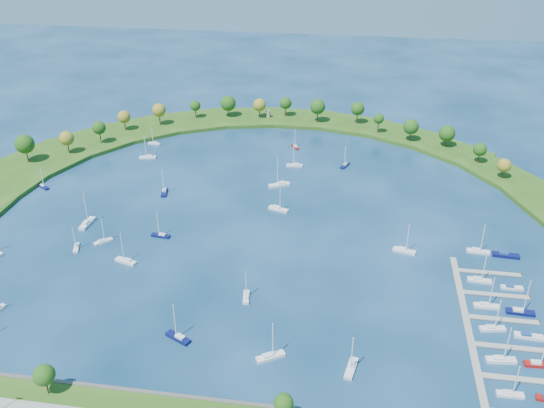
# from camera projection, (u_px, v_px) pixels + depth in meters

# --- Properties ---
(ground) EXTENTS (700.00, 700.00, 0.00)m
(ground) POSITION_uv_depth(u_px,v_px,m) (259.00, 217.00, 248.77)
(ground) COLOR #06273B
(ground) RESTS_ON ground
(breakwater) EXTENTS (286.74, 247.64, 2.00)m
(breakwater) POSITION_uv_depth(u_px,v_px,m) (185.00, 161.00, 296.67)
(breakwater) COLOR #224813
(breakwater) RESTS_ON ground
(breakwater_trees) EXTENTS (239.28, 93.26, 14.40)m
(breakwater_trees) POSITION_uv_depth(u_px,v_px,m) (256.00, 121.00, 320.53)
(breakwater_trees) COLOR #382314
(breakwater_trees) RESTS_ON breakwater
(harbor_tower) EXTENTS (2.60, 2.60, 4.53)m
(harbor_tower) POSITION_uv_depth(u_px,v_px,m) (268.00, 114.00, 348.22)
(harbor_tower) COLOR gray
(harbor_tower) RESTS_ON breakwater
(dock_system) EXTENTS (24.28, 82.00, 1.60)m
(dock_system) POSITION_uv_depth(u_px,v_px,m) (492.00, 332.00, 184.42)
(dock_system) COLOR gray
(dock_system) RESTS_ON ground
(moored_boat_0) EXTENTS (9.31, 5.21, 13.19)m
(moored_boat_0) POSITION_uv_depth(u_px,v_px,m) (278.00, 208.00, 253.46)
(moored_boat_0) COLOR silver
(moored_boat_0) RESTS_ON ground
(moored_boat_1) EXTENTS (6.71, 6.71, 10.90)m
(moored_boat_1) POSITION_uv_depth(u_px,v_px,m) (103.00, 241.00, 230.56)
(moored_boat_1) COLOR silver
(moored_boat_1) RESTS_ON ground
(moored_boat_2) EXTENTS (4.70, 7.70, 10.96)m
(moored_boat_2) POSITION_uv_depth(u_px,v_px,m) (345.00, 165.00, 293.03)
(moored_boat_2) COLOR #0B0F45
(moored_boat_2) RESTS_ON ground
(moored_boat_3) EXTENTS (4.02, 8.65, 12.27)m
(moored_boat_3) POSITION_uv_depth(u_px,v_px,m) (164.00, 191.00, 267.44)
(moored_boat_3) COLOR #0B0F45
(moored_boat_3) RESTS_ON ground
(moored_boat_4) EXTENTS (10.08, 7.10, 14.60)m
(moored_boat_4) POSITION_uv_depth(u_px,v_px,m) (279.00, 184.00, 273.84)
(moored_boat_4) COLOR silver
(moored_boat_4) RESTS_ON ground
(moored_boat_5) EXTENTS (8.71, 4.04, 12.35)m
(moored_boat_5) POSITION_uv_depth(u_px,v_px,m) (148.00, 157.00, 301.75)
(moored_boat_5) COLOR silver
(moored_boat_5) RESTS_ON ground
(moored_boat_6) EXTENTS (3.92, 6.88, 9.75)m
(moored_boat_6) POSITION_uv_depth(u_px,v_px,m) (76.00, 247.00, 226.74)
(moored_boat_6) COLOR silver
(moored_boat_6) RESTS_ON ground
(moored_boat_7) EXTENTS (7.84, 2.94, 11.26)m
(moored_boat_7) POSITION_uv_depth(u_px,v_px,m) (161.00, 235.00, 234.38)
(moored_boat_7) COLOR #0B0F45
(moored_boat_7) RESTS_ON ground
(moored_boat_10) EXTENTS (5.16, 6.97, 10.19)m
(moored_boat_10) POSITION_uv_depth(u_px,v_px,m) (295.00, 146.00, 313.97)
(moored_boat_10) COLOR maroon
(moored_boat_10) RESTS_ON ground
(moored_boat_11) EXTENTS (8.96, 4.54, 12.69)m
(moored_boat_11) POSITION_uv_depth(u_px,v_px,m) (404.00, 250.00, 224.62)
(moored_boat_11) COLOR silver
(moored_boat_11) RESTS_ON ground
(moored_boat_12) EXTENTS (8.88, 4.84, 12.57)m
(moored_boat_12) POSITION_uv_depth(u_px,v_px,m) (126.00, 260.00, 218.37)
(moored_boat_12) COLOR silver
(moored_boat_12) RESTS_ON ground
(moored_boat_13) EXTENTS (4.09, 9.00, 12.78)m
(moored_boat_13) POSITION_uv_depth(u_px,v_px,m) (351.00, 367.00, 170.07)
(moored_boat_13) COLOR silver
(moored_boat_13) RESTS_ON ground
(moored_boat_14) EXTENTS (6.90, 5.33, 10.18)m
(moored_boat_14) POSITION_uv_depth(u_px,v_px,m) (43.00, 186.00, 272.31)
(moored_boat_14) COLOR #0B0F45
(moored_boat_14) RESTS_ON ground
(moored_boat_15) EXTENTS (6.71, 2.41, 9.66)m
(moored_boat_15) POSITION_uv_depth(u_px,v_px,m) (154.00, 143.00, 318.10)
(moored_boat_15) COLOR silver
(moored_boat_15) RESTS_ON ground
(moored_boat_16) EXTENTS (8.98, 6.17, 12.96)m
(moored_boat_16) POSITION_uv_depth(u_px,v_px,m) (178.00, 337.00, 181.43)
(moored_boat_16) COLOR #0B0F45
(moored_boat_16) RESTS_ON ground
(moored_boat_17) EXTENTS (3.51, 10.17, 14.69)m
(moored_boat_17) POSITION_uv_depth(u_px,v_px,m) (87.00, 223.00, 242.58)
(moored_boat_17) COLOR silver
(moored_boat_17) RESTS_ON ground
(moored_boat_18) EXTENTS (8.86, 6.73, 13.03)m
(moored_boat_18) POSITION_uv_depth(u_px,v_px,m) (270.00, 356.00, 174.10)
(moored_boat_18) COLOR silver
(moored_boat_18) RESTS_ON ground
(moored_boat_19) EXTENTS (8.25, 3.09, 11.84)m
(moored_boat_19) POSITION_uv_depth(u_px,v_px,m) (295.00, 165.00, 293.09)
(moored_boat_19) COLOR silver
(moored_boat_19) RESTS_ON ground
(moored_boat_21) EXTENTS (3.05, 7.48, 10.68)m
(moored_boat_21) POSITION_uv_depth(u_px,v_px,m) (246.00, 296.00, 199.40)
(moored_boat_21) COLOR silver
(moored_boat_21) RESTS_ON ground
(docked_boat_0) EXTENTS (7.50, 2.19, 10.99)m
(docked_boat_0) POSITION_uv_depth(u_px,v_px,m) (510.00, 393.00, 161.31)
(docked_boat_0) COLOR silver
(docked_boat_0) RESTS_ON ground
(docked_boat_2) EXTENTS (8.99, 3.38, 12.91)m
(docked_boat_2) POSITION_uv_depth(u_px,v_px,m) (501.00, 359.00, 172.89)
(docked_boat_2) COLOR silver
(docked_boat_2) RESTS_ON ground
(docked_boat_3) EXTENTS (8.22, 2.59, 11.97)m
(docked_boat_3) POSITION_uv_depth(u_px,v_px,m) (538.00, 363.00, 171.37)
(docked_boat_3) COLOR maroon
(docked_boat_3) RESTS_ON ground
(docked_boat_4) EXTENTS (8.41, 3.60, 11.97)m
(docked_boat_4) POSITION_uv_depth(u_px,v_px,m) (492.00, 328.00, 185.17)
(docked_boat_4) COLOR silver
(docked_boat_4) RESTS_ON ground
(docked_boat_5) EXTENTS (8.81, 2.95, 1.77)m
(docked_boat_5) POSITION_uv_depth(u_px,v_px,m) (528.00, 336.00, 182.16)
(docked_boat_5) COLOR silver
(docked_boat_5) RESTS_ON ground
(docked_boat_6) EXTENTS (8.36, 2.41, 12.27)m
(docked_boat_6) POSITION_uv_depth(u_px,v_px,m) (486.00, 305.00, 195.13)
(docked_boat_6) COLOR silver
(docked_boat_6) RESTS_ON ground
(docked_boat_7) EXTENTS (9.21, 2.96, 13.39)m
(docked_boat_7) POSITION_uv_depth(u_px,v_px,m) (520.00, 311.00, 192.26)
(docked_boat_7) COLOR #0B0F45
(docked_boat_7) RESTS_ON ground
(docked_boat_8) EXTENTS (8.52, 3.01, 12.29)m
(docked_boat_8) POSITION_uv_depth(u_px,v_px,m) (479.00, 280.00, 207.80)
(docked_boat_8) COLOR silver
(docked_boat_8) RESTS_ON ground
(docked_boat_9) EXTENTS (7.56, 2.21, 1.54)m
(docked_boat_9) POSITION_uv_depth(u_px,v_px,m) (512.00, 288.00, 204.25)
(docked_boat_9) COLOR silver
(docked_boat_9) RESTS_ON ground
(docked_boat_10) EXTENTS (8.77, 3.14, 12.64)m
(docked_boat_10) POSITION_uv_depth(u_px,v_px,m) (478.00, 251.00, 224.20)
(docked_boat_10) COLOR silver
(docked_boat_10) RESTS_ON ground
(docked_boat_11) EXTENTS (10.07, 3.45, 2.02)m
(docked_boat_11) POSITION_uv_depth(u_px,v_px,m) (506.00, 255.00, 221.90)
(docked_boat_11) COLOR #0B0F45
(docked_boat_11) RESTS_ON ground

